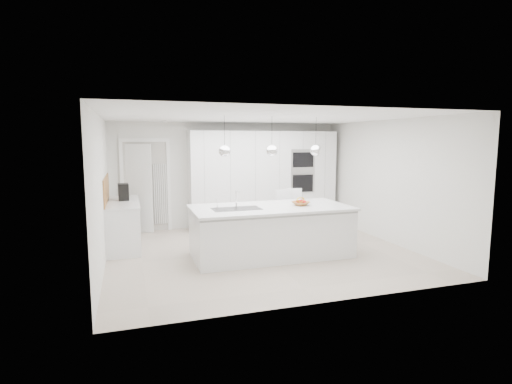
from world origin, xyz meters
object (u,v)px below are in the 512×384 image
object	(u,v)px
island_base	(271,233)
fruit_bowl	(301,203)
espresso_machine	(123,192)
bar_stool_left	(286,216)
bar_stool_right	(296,215)

from	to	relation	value
island_base	fruit_bowl	world-z (taller)	fruit_bowl
fruit_bowl	espresso_machine	world-z (taller)	espresso_machine
bar_stool_left	bar_stool_right	bearing A→B (deg)	11.10
island_base	bar_stool_right	bearing A→B (deg)	47.09
bar_stool_left	fruit_bowl	bearing A→B (deg)	-96.60
island_base	bar_stool_right	xyz separation A→B (m)	(0.90, 0.97, 0.10)
island_base	bar_stool_left	world-z (taller)	bar_stool_left
espresso_machine	bar_stool_right	bearing A→B (deg)	-14.73
island_base	espresso_machine	bearing A→B (deg)	146.31
espresso_machine	bar_stool_right	size ratio (longest dim) A/B	0.31
fruit_bowl	espresso_machine	xyz separation A→B (m)	(-3.10, 1.69, 0.13)
island_base	fruit_bowl	size ratio (longest dim) A/B	9.28
fruit_bowl	bar_stool_right	distance (m)	1.11
island_base	espresso_machine	world-z (taller)	espresso_machine
island_base	bar_stool_left	size ratio (longest dim) A/B	2.65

